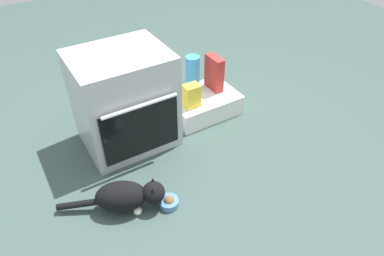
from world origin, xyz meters
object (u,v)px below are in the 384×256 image
object	(u,v)px
pantry_cabinet	(202,104)
cat	(127,196)
water_bottle	(193,74)
snack_bag	(192,96)
cereal_box	(214,73)
oven	(124,100)
food_bowl	(169,202)

from	to	relation	value
pantry_cabinet	cat	xyz separation A→B (m)	(-0.91, -0.59, 0.02)
water_bottle	snack_bag	size ratio (longest dim) A/B	1.67
cat	water_bottle	distance (m)	1.13
cereal_box	oven	bearing A→B (deg)	-176.36
food_bowl	water_bottle	size ratio (longest dim) A/B	0.40
cat	cereal_box	size ratio (longest dim) A/B	2.10
water_bottle	cereal_box	distance (m)	0.17
oven	water_bottle	distance (m)	0.62
oven	water_bottle	world-z (taller)	oven
cereal_box	food_bowl	bearing A→B (deg)	-137.91
food_bowl	cat	world-z (taller)	cat
oven	snack_bag	xyz separation A→B (m)	(0.50, -0.07, -0.09)
cat	snack_bag	distance (m)	0.93
pantry_cabinet	cereal_box	size ratio (longest dim) A/B	1.94
water_bottle	snack_bag	xyz separation A→B (m)	(-0.12, -0.18, -0.06)
cereal_box	snack_bag	world-z (taller)	cereal_box
oven	pantry_cabinet	distance (m)	0.70
food_bowl	water_bottle	xyz separation A→B (m)	(0.66, 0.80, 0.29)
cereal_box	snack_bag	xyz separation A→B (m)	(-0.28, -0.12, -0.05)
water_bottle	snack_bag	world-z (taller)	water_bottle
cat	water_bottle	bearing A→B (deg)	65.22
water_bottle	cereal_box	xyz separation A→B (m)	(0.16, -0.06, -0.01)
food_bowl	snack_bag	distance (m)	0.85
cat	water_bottle	size ratio (longest dim) A/B	1.96
oven	snack_bag	size ratio (longest dim) A/B	3.86
pantry_cabinet	cereal_box	world-z (taller)	cereal_box
oven	cat	bearing A→B (deg)	-114.00
water_bottle	cereal_box	size ratio (longest dim) A/B	1.07
oven	water_bottle	bearing A→B (deg)	10.00
food_bowl	water_bottle	distance (m)	1.08
oven	food_bowl	xyz separation A→B (m)	(-0.04, -0.69, -0.32)
cereal_box	snack_bag	bearing A→B (deg)	-156.86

